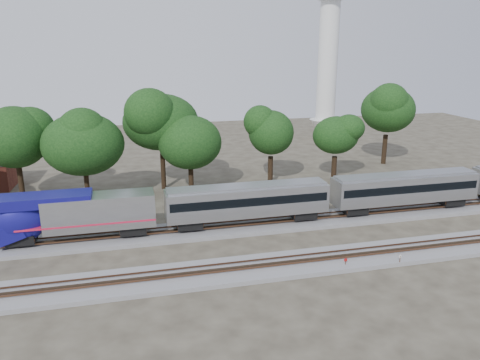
% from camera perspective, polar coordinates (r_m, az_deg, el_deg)
% --- Properties ---
extents(ground, '(160.00, 160.00, 0.00)m').
position_cam_1_polar(ground, '(46.75, 2.28, -8.58)').
color(ground, '#383328').
rests_on(ground, ground).
extents(track_far, '(160.00, 5.00, 0.73)m').
position_cam_1_polar(track_far, '(51.98, 0.44, -5.68)').
color(track_far, slate).
rests_on(track_far, ground).
extents(track_near, '(160.00, 5.00, 0.73)m').
position_cam_1_polar(track_near, '(43.21, 3.77, -10.48)').
color(track_near, slate).
rests_on(track_near, ground).
extents(train, '(92.90, 3.21, 4.73)m').
position_cam_1_polar(train, '(58.85, 19.57, -0.84)').
color(train, '#B3B5BA').
rests_on(train, ground).
extents(switch_stand_red, '(0.33, 0.06, 1.03)m').
position_cam_1_polar(switch_stand_red, '(43.97, 12.74, -9.73)').
color(switch_stand_red, '#512D19').
rests_on(switch_stand_red, ground).
extents(switch_stand_white, '(0.35, 0.17, 1.15)m').
position_cam_1_polar(switch_stand_white, '(45.74, 18.93, -9.08)').
color(switch_stand_white, '#512D19').
rests_on(switch_stand_white, ground).
extents(switch_lever, '(0.51, 0.31, 0.30)m').
position_cam_1_polar(switch_lever, '(43.93, 11.59, -10.41)').
color(switch_lever, '#512D19').
rests_on(switch_lever, ground).
extents(tree_1, '(8.57, 8.57, 12.08)m').
position_cam_1_polar(tree_1, '(64.97, -25.75, 4.70)').
color(tree_1, black).
rests_on(tree_1, ground).
extents(tree_2, '(7.77, 7.77, 10.96)m').
position_cam_1_polar(tree_2, '(61.31, -18.58, 4.12)').
color(tree_2, black).
rests_on(tree_2, ground).
extents(tree_3, '(9.60, 9.60, 13.53)m').
position_cam_1_polar(tree_3, '(64.71, -9.62, 6.96)').
color(tree_3, black).
rests_on(tree_3, ground).
extents(tree_4, '(7.26, 7.26, 10.23)m').
position_cam_1_polar(tree_4, '(62.16, -6.12, 4.55)').
color(tree_4, black).
rests_on(tree_4, ground).
extents(tree_5, '(7.70, 7.70, 10.85)m').
position_cam_1_polar(tree_5, '(66.62, 3.81, 5.78)').
color(tree_5, black).
rests_on(tree_5, ground).
extents(tree_6, '(7.00, 7.00, 9.87)m').
position_cam_1_polar(tree_6, '(69.63, 11.61, 5.36)').
color(tree_6, black).
rests_on(tree_6, ground).
extents(tree_7, '(9.34, 9.34, 13.16)m').
position_cam_1_polar(tree_7, '(81.96, 17.58, 8.17)').
color(tree_7, black).
rests_on(tree_7, ground).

